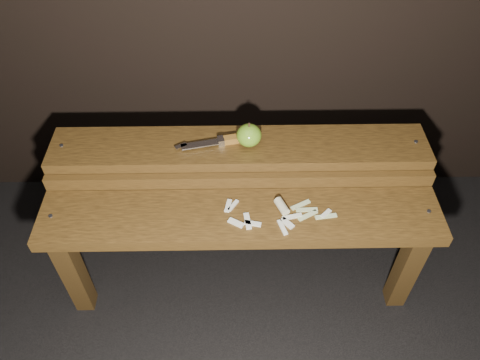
{
  "coord_description": "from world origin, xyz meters",
  "views": [
    {
      "loc": [
        -0.02,
        -0.93,
        1.49
      ],
      "look_at": [
        0.0,
        0.06,
        0.45
      ],
      "focal_mm": 35.0,
      "sensor_mm": 36.0,
      "label": 1
    }
  ],
  "objects_px": {
    "bench_front_tier": "(241,231)",
    "apple": "(249,135)",
    "bench_rear_tier": "(239,164)",
    "knife": "(230,140)"
  },
  "relations": [
    {
      "from": "bench_rear_tier",
      "to": "knife",
      "type": "xyz_separation_m",
      "value": [
        -0.03,
        0.01,
        0.1
      ]
    },
    {
      "from": "knife",
      "to": "bench_front_tier",
      "type": "bearing_deg",
      "value": -82.87
    },
    {
      "from": "bench_front_tier",
      "to": "apple",
      "type": "bearing_deg",
      "value": 82.69
    },
    {
      "from": "bench_front_tier",
      "to": "bench_rear_tier",
      "type": "distance_m",
      "value": 0.23
    },
    {
      "from": "bench_front_tier",
      "to": "knife",
      "type": "xyz_separation_m",
      "value": [
        -0.03,
        0.24,
        0.16
      ]
    },
    {
      "from": "knife",
      "to": "apple",
      "type": "bearing_deg",
      "value": -8.05
    },
    {
      "from": "apple",
      "to": "knife",
      "type": "relative_size",
      "value": 0.32
    },
    {
      "from": "bench_front_tier",
      "to": "bench_rear_tier",
      "type": "bearing_deg",
      "value": 90.0
    },
    {
      "from": "bench_rear_tier",
      "to": "apple",
      "type": "bearing_deg",
      "value": 8.3
    },
    {
      "from": "knife",
      "to": "bench_rear_tier",
      "type": "bearing_deg",
      "value": -23.04
    }
  ]
}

